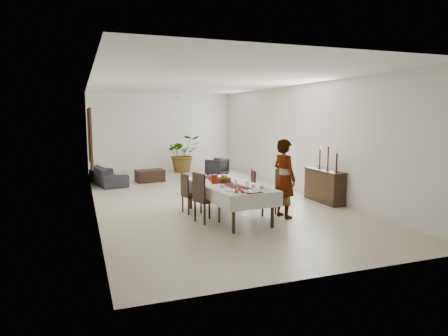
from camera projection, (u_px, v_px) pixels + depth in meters
floor at (205, 197)px, 11.35m from camera, size 6.00×12.00×0.00m
ceiling at (204, 82)px, 10.93m from camera, size 6.00×12.00×0.02m
wall_back at (162, 132)px, 16.73m from camera, size 6.00×0.02×3.20m
wall_front at (332, 166)px, 5.55m from camera, size 6.00×0.02×3.20m
wall_left at (92, 143)px, 10.13m from camera, size 0.02×12.00×3.20m
wall_right at (299, 138)px, 12.16m from camera, size 0.02×12.00×3.20m
dining_table_top at (228, 185)px, 8.96m from camera, size 1.26×2.53×0.05m
table_leg_fl at (234, 216)px, 7.78m from camera, size 0.08×0.08×0.71m
table_leg_fr at (272, 211)px, 8.17m from camera, size 0.08×0.08×0.71m
table_leg_bl at (191, 195)px, 9.85m from camera, size 0.08×0.08×0.71m
table_leg_br at (223, 192)px, 10.23m from camera, size 0.08×0.08×0.71m
tablecloth_top at (228, 184)px, 8.95m from camera, size 1.46×2.73×0.01m
tablecloth_drape_left at (203, 193)px, 8.71m from camera, size 0.28×2.61×0.30m
tablecloth_drape_right at (251, 188)px, 9.23m from camera, size 0.28×2.61×0.30m
tablecloth_drape_near at (257, 202)px, 7.81m from camera, size 1.19×0.13×0.30m
tablecloth_drape_far at (205, 182)px, 10.14m from camera, size 1.19×0.13×0.30m
table_runner at (228, 184)px, 8.95m from camera, size 0.61×2.56×0.00m
red_pitcher at (215, 179)px, 8.96m from camera, size 0.17×0.17×0.20m
pitcher_handle at (211, 179)px, 8.93m from camera, size 0.12×0.03×0.12m
wine_glass_near at (247, 184)px, 8.40m from camera, size 0.07×0.07×0.17m
wine_glass_mid at (235, 184)px, 8.40m from camera, size 0.07×0.07×0.17m
teacup_right at (253, 186)px, 8.53m from camera, size 0.09×0.09×0.06m
saucer_right at (253, 187)px, 8.54m from camera, size 0.15×0.15×0.01m
teacup_left at (222, 186)px, 8.50m from camera, size 0.09×0.09×0.06m
saucer_left at (222, 187)px, 8.50m from camera, size 0.15×0.15×0.01m
plate_near_right at (262, 189)px, 8.28m from camera, size 0.24×0.24×0.02m
bread_near_right at (262, 188)px, 8.27m from camera, size 0.09×0.09×0.09m
plate_near_left at (231, 190)px, 8.14m from camera, size 0.24×0.24×0.02m
plate_far_left at (205, 181)px, 9.31m from camera, size 0.24×0.24×0.02m
serving_tray at (251, 191)px, 8.00m from camera, size 0.37×0.37×0.02m
jam_jar_a at (242, 191)px, 7.87m from camera, size 0.07×0.07×0.08m
jam_jar_b at (236, 191)px, 7.88m from camera, size 0.07×0.07×0.08m
jam_jar_c at (236, 190)px, 7.99m from camera, size 0.07×0.07×0.08m
fruit_basket at (225, 180)px, 9.19m from camera, size 0.30×0.30×0.10m
fruit_red at (226, 176)px, 9.21m from camera, size 0.09×0.09×0.09m
fruit_green at (223, 176)px, 9.19m from camera, size 0.08×0.08×0.08m
fruit_yellow at (226, 177)px, 9.14m from camera, size 0.09×0.09×0.09m
chair_right_near_seat at (274, 197)px, 9.01m from camera, size 0.52×0.52×0.05m
chair_right_near_leg_fl at (285, 208)px, 8.97m from camera, size 0.05×0.05×0.45m
chair_right_near_leg_fr at (276, 205)px, 9.29m from camera, size 0.05×0.05×0.45m
chair_right_near_leg_bl at (272, 210)px, 8.79m from camera, size 0.05×0.05×0.45m
chair_right_near_leg_br at (262, 207)px, 9.11m from camera, size 0.05×0.05×0.45m
chair_right_near_back at (282, 182)px, 9.06m from camera, size 0.11×0.45×0.58m
chair_right_far_seat at (246, 190)px, 10.11m from camera, size 0.45×0.45×0.04m
chair_right_far_leg_fl at (254, 200)px, 10.01m from camera, size 0.05×0.05×0.38m
chair_right_far_leg_fr at (251, 197)px, 10.32m from camera, size 0.05×0.05×0.38m
chair_right_far_leg_bl at (242, 200)px, 9.96m from camera, size 0.05×0.05×0.38m
chair_right_far_leg_br at (239, 198)px, 10.27m from camera, size 0.05×0.05×0.38m
chair_right_far_back at (253, 180)px, 10.11m from camera, size 0.10×0.39×0.50m
chair_left_near_seat at (207, 200)px, 8.60m from camera, size 0.57×0.57×0.05m
chair_left_near_leg_fl at (195, 211)px, 8.68m from camera, size 0.06×0.06×0.45m
chair_left_near_leg_fr at (205, 215)px, 8.38m from camera, size 0.06×0.06×0.45m
chair_left_near_leg_bl at (209, 209)px, 8.90m from camera, size 0.06×0.06×0.45m
chair_left_near_leg_br at (219, 212)px, 8.60m from camera, size 0.06×0.06×0.45m
chair_left_near_back at (199, 187)px, 8.44m from camera, size 0.17×0.45×0.59m
chair_left_far_seat at (192, 195)px, 9.45m from camera, size 0.46×0.46×0.05m
chair_left_far_leg_fl at (183, 204)px, 9.53m from camera, size 0.05×0.05×0.39m
chair_left_far_leg_fr at (189, 207)px, 9.25m from camera, size 0.05×0.05×0.39m
chair_left_far_leg_bl at (195, 202)px, 9.69m from camera, size 0.05×0.05×0.39m
chair_left_far_leg_br at (201, 205)px, 9.42m from camera, size 0.05×0.05×0.39m
chair_left_far_back at (185, 185)px, 9.32m from camera, size 0.11×0.40×0.51m
woman at (284, 179)px, 8.95m from camera, size 0.56×0.73×1.78m
sideboard_body at (324, 187)px, 10.61m from camera, size 0.37×1.39×0.83m
sideboard_top at (325, 171)px, 10.55m from camera, size 0.41×1.44×0.03m
candlestick_near_base at (336, 172)px, 10.07m from camera, size 0.09×0.09×0.03m
candlestick_near_shaft at (337, 162)px, 10.04m from camera, size 0.05×0.05×0.46m
candlestick_near_candle at (337, 152)px, 10.01m from camera, size 0.03×0.03×0.07m
candlestick_mid_base at (328, 170)px, 10.42m from camera, size 0.09×0.09×0.03m
candlestick_mid_shaft at (328, 158)px, 10.38m from camera, size 0.05×0.05×0.60m
candlestick_mid_candle at (329, 145)px, 10.33m from camera, size 0.03×0.03×0.07m
candlestick_far_base at (320, 168)px, 10.76m from camera, size 0.09×0.09×0.03m
candlestick_far_shaft at (320, 159)px, 10.73m from camera, size 0.05×0.05×0.51m
candlestick_far_candle at (320, 148)px, 10.69m from camera, size 0.03×0.03×0.07m
sofa at (108, 175)px, 13.34m from camera, size 1.18×2.16×0.60m
armchair at (217, 167)px, 15.30m from camera, size 0.99×0.99×0.65m
coffee_table at (150, 176)px, 13.87m from camera, size 1.01×0.74×0.42m
potted_plant at (183, 153)px, 16.26m from camera, size 1.48×1.33×1.50m
mirror_frame_near at (91, 138)px, 12.19m from camera, size 0.06×1.05×1.85m
mirror_glass_near at (92, 138)px, 12.20m from camera, size 0.01×0.90×1.70m
mirror_frame_far at (89, 135)px, 14.15m from camera, size 0.06×1.05×1.85m
mirror_glass_far at (90, 135)px, 14.16m from camera, size 0.01×0.90×1.70m
fan_rod at (179, 92)px, 13.74m from camera, size 0.04×0.04×0.20m
fan_hub at (179, 98)px, 13.77m from camera, size 0.16×0.16×0.08m
fan_blade_n at (176, 98)px, 14.09m from camera, size 0.10×0.55×0.01m
fan_blade_s at (181, 97)px, 13.44m from camera, size 0.10×0.55×0.01m
fan_blade_e at (188, 98)px, 13.88m from camera, size 0.55×0.10×0.01m
fan_blade_w at (169, 97)px, 13.65m from camera, size 0.55×0.10×0.01m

